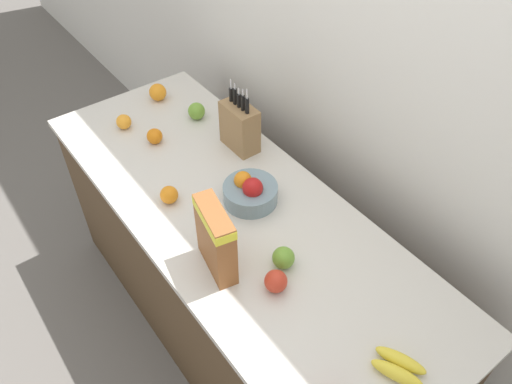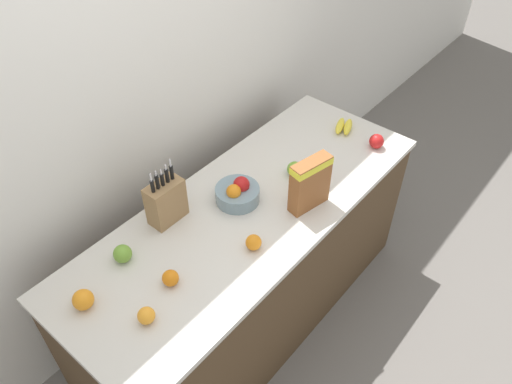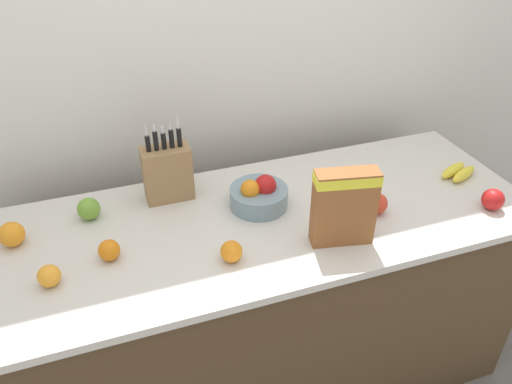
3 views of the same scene
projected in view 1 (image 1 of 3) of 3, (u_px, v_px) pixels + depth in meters
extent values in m
plane|color=slate|center=(239.00, 327.00, 2.60)|extent=(14.00, 14.00, 0.00)
cube|color=silver|center=(355.00, 69.00, 1.95)|extent=(9.00, 0.06, 2.60)
cube|color=#4C3823|center=(237.00, 277.00, 2.30)|extent=(2.01, 0.74, 0.86)
cube|color=beige|center=(234.00, 210.00, 1.99)|extent=(2.04, 0.77, 0.03)
cube|color=#937047|center=(240.00, 127.00, 2.18)|extent=(0.18, 0.10, 0.21)
cylinder|color=black|center=(231.00, 95.00, 2.12)|extent=(0.02, 0.02, 0.06)
cube|color=silver|center=(231.00, 84.00, 2.09)|extent=(0.01, 0.00, 0.04)
cylinder|color=black|center=(235.00, 96.00, 2.10)|extent=(0.02, 0.02, 0.07)
cube|color=silver|center=(235.00, 86.00, 2.07)|extent=(0.01, 0.00, 0.03)
cylinder|color=black|center=(239.00, 101.00, 2.09)|extent=(0.02, 0.02, 0.06)
cube|color=silver|center=(239.00, 91.00, 2.06)|extent=(0.01, 0.00, 0.03)
cylinder|color=black|center=(243.00, 103.00, 2.07)|extent=(0.02, 0.02, 0.07)
cube|color=silver|center=(243.00, 93.00, 2.03)|extent=(0.01, 0.00, 0.03)
cylinder|color=black|center=(247.00, 106.00, 2.05)|extent=(0.02, 0.02, 0.07)
cube|color=silver|center=(247.00, 94.00, 2.01)|extent=(0.01, 0.00, 0.04)
cube|color=brown|center=(216.00, 240.00, 1.68)|extent=(0.22, 0.11, 0.28)
cube|color=yellow|center=(214.00, 217.00, 1.60)|extent=(0.22, 0.11, 0.04)
cylinder|color=gray|center=(250.00, 193.00, 1.98)|extent=(0.22, 0.22, 0.07)
sphere|color=red|center=(253.00, 188.00, 1.93)|extent=(0.08, 0.08, 0.08)
sphere|color=orange|center=(243.00, 180.00, 1.96)|extent=(0.07, 0.07, 0.07)
ellipsoid|color=yellow|center=(401.00, 360.00, 1.49)|extent=(0.16, 0.10, 0.04)
ellipsoid|color=yellow|center=(397.00, 373.00, 1.46)|extent=(0.16, 0.10, 0.04)
sphere|color=#6B9E33|center=(283.00, 258.00, 1.74)|extent=(0.08, 0.08, 0.08)
sphere|color=red|center=(276.00, 281.00, 1.67)|extent=(0.08, 0.08, 0.08)
sphere|color=#6B9E33|center=(197.00, 111.00, 2.39)|extent=(0.08, 0.08, 0.08)
sphere|color=orange|center=(158.00, 92.00, 2.50)|extent=(0.09, 0.09, 0.09)
sphere|color=orange|center=(124.00, 122.00, 2.33)|extent=(0.07, 0.07, 0.07)
sphere|color=orange|center=(169.00, 195.00, 1.98)|extent=(0.07, 0.07, 0.07)
sphere|color=orange|center=(155.00, 136.00, 2.25)|extent=(0.07, 0.07, 0.07)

